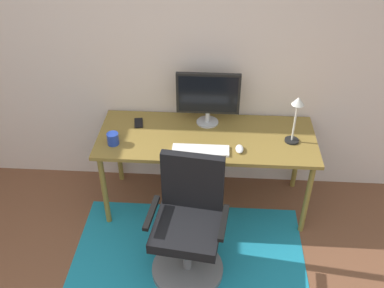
{
  "coord_description": "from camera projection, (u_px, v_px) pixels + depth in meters",
  "views": [
    {
      "loc": [
        0.56,
        -1.0,
        2.68
      ],
      "look_at": [
        0.4,
        1.55,
        0.82
      ],
      "focal_mm": 40.51,
      "sensor_mm": 36.0,
      "label": 1
    }
  ],
  "objects": [
    {
      "name": "wall_back",
      "position": [
        147.0,
        44.0,
        3.43
      ],
      "size": [
        6.0,
        0.1,
        2.6
      ],
      "primitive_type": "cube",
      "color": "beige",
      "rests_on": "ground"
    },
    {
      "name": "area_rug",
      "position": [
        188.0,
        260.0,
        3.32
      ],
      "size": [
        1.78,
        1.19,
        0.01
      ],
      "primitive_type": "cube",
      "color": "teal",
      "rests_on": "ground"
    },
    {
      "name": "desk",
      "position": [
        206.0,
        143.0,
        3.45
      ],
      "size": [
        1.72,
        0.67,
        0.72
      ],
      "color": "olive",
      "rests_on": "ground"
    },
    {
      "name": "monitor",
      "position": [
        208.0,
        95.0,
        3.42
      ],
      "size": [
        0.51,
        0.18,
        0.45
      ],
      "color": "#B2B2B7",
      "rests_on": "desk"
    },
    {
      "name": "keyboard",
      "position": [
        201.0,
        150.0,
        3.25
      ],
      "size": [
        0.43,
        0.13,
        0.02
      ],
      "primitive_type": "cube",
      "color": "white",
      "rests_on": "desk"
    },
    {
      "name": "computer_mouse",
      "position": [
        239.0,
        149.0,
        3.25
      ],
      "size": [
        0.06,
        0.1,
        0.03
      ],
      "primitive_type": "ellipsoid",
      "color": "white",
      "rests_on": "desk"
    },
    {
      "name": "coffee_cup",
      "position": [
        113.0,
        139.0,
        3.31
      ],
      "size": [
        0.09,
        0.09,
        0.09
      ],
      "primitive_type": "cylinder",
      "color": "#1E3899",
      "rests_on": "desk"
    },
    {
      "name": "cell_phone",
      "position": [
        139.0,
        123.0,
        3.56
      ],
      "size": [
        0.09,
        0.15,
        0.01
      ],
      "primitive_type": "cube",
      "rotation": [
        0.0,
        0.0,
        0.18
      ],
      "color": "black",
      "rests_on": "desk"
    },
    {
      "name": "desk_lamp",
      "position": [
        296.0,
        112.0,
        3.21
      ],
      "size": [
        0.11,
        0.11,
        0.39
      ],
      "color": "black",
      "rests_on": "desk"
    },
    {
      "name": "office_chair",
      "position": [
        189.0,
        230.0,
        3.06
      ],
      "size": [
        0.57,
        0.53,
        0.95
      ],
      "rotation": [
        0.0,
        0.0,
        -0.12
      ],
      "color": "slate",
      "rests_on": "ground"
    }
  ]
}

